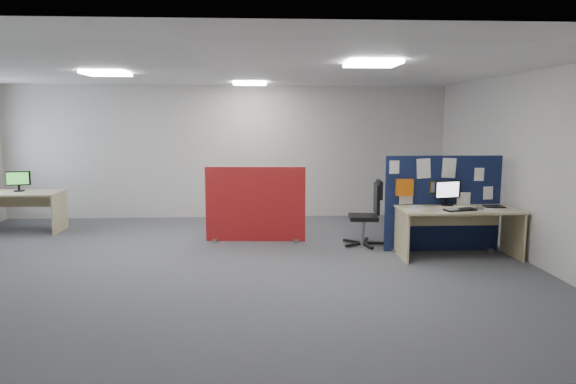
{
  "coord_description": "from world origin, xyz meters",
  "views": [
    {
      "loc": [
        0.68,
        -7.09,
        2.03
      ],
      "look_at": [
        1.07,
        0.11,
        1.0
      ],
      "focal_mm": 32.0,
      "sensor_mm": 36.0,
      "label": 1
    }
  ],
  "objects_px": {
    "navy_divider": "(441,203)",
    "monitor_second": "(18,180)",
    "main_desk": "(457,219)",
    "red_divider": "(255,205)",
    "monitor_main": "(448,192)",
    "office_chair": "(370,209)",
    "second_desk": "(19,202)"
  },
  "relations": [
    {
      "from": "navy_divider",
      "to": "second_desk",
      "type": "distance_m",
      "value": 7.35
    },
    {
      "from": "navy_divider",
      "to": "main_desk",
      "type": "height_order",
      "value": "navy_divider"
    },
    {
      "from": "navy_divider",
      "to": "office_chair",
      "type": "relative_size",
      "value": 1.72
    },
    {
      "from": "monitor_second",
      "to": "second_desk",
      "type": "bearing_deg",
      "value": -101.02
    },
    {
      "from": "navy_divider",
      "to": "monitor_second",
      "type": "relative_size",
      "value": 4.51
    },
    {
      "from": "navy_divider",
      "to": "monitor_second",
      "type": "height_order",
      "value": "navy_divider"
    },
    {
      "from": "main_desk",
      "to": "navy_divider",
      "type": "bearing_deg",
      "value": 109.3
    },
    {
      "from": "navy_divider",
      "to": "monitor_second",
      "type": "xyz_separation_m",
      "value": [
        -7.14,
        1.8,
        0.19
      ]
    },
    {
      "from": "monitor_main",
      "to": "monitor_second",
      "type": "height_order",
      "value": "monitor_main"
    },
    {
      "from": "office_chair",
      "to": "main_desk",
      "type": "bearing_deg",
      "value": -27.87
    },
    {
      "from": "navy_divider",
      "to": "main_desk",
      "type": "relative_size",
      "value": 1.03
    },
    {
      "from": "second_desk",
      "to": "monitor_main",
      "type": "bearing_deg",
      "value": -14.52
    },
    {
      "from": "navy_divider",
      "to": "red_divider",
      "type": "bearing_deg",
      "value": 164.81
    },
    {
      "from": "navy_divider",
      "to": "office_chair",
      "type": "distance_m",
      "value": 1.1
    },
    {
      "from": "monitor_second",
      "to": "red_divider",
      "type": "bearing_deg",
      "value": -28.05
    },
    {
      "from": "navy_divider",
      "to": "main_desk",
      "type": "distance_m",
      "value": 0.42
    },
    {
      "from": "office_chair",
      "to": "monitor_second",
      "type": "bearing_deg",
      "value": 171.45
    },
    {
      "from": "monitor_main",
      "to": "red_divider",
      "type": "bearing_deg",
      "value": 147.86
    },
    {
      "from": "navy_divider",
      "to": "monitor_main",
      "type": "height_order",
      "value": "navy_divider"
    },
    {
      "from": "navy_divider",
      "to": "red_divider",
      "type": "height_order",
      "value": "navy_divider"
    },
    {
      "from": "main_desk",
      "to": "second_desk",
      "type": "xyz_separation_m",
      "value": [
        -7.26,
        2.1,
        -0.01
      ]
    },
    {
      "from": "red_divider",
      "to": "second_desk",
      "type": "bearing_deg",
      "value": 171.2
    },
    {
      "from": "red_divider",
      "to": "monitor_second",
      "type": "xyz_separation_m",
      "value": [
        -4.28,
        1.02,
        0.32
      ]
    },
    {
      "from": "monitor_main",
      "to": "office_chair",
      "type": "distance_m",
      "value": 1.23
    },
    {
      "from": "second_desk",
      "to": "main_desk",
      "type": "bearing_deg",
      "value": -16.11
    },
    {
      "from": "second_desk",
      "to": "monitor_second",
      "type": "relative_size",
      "value": 3.82
    },
    {
      "from": "monitor_main",
      "to": "monitor_second",
      "type": "bearing_deg",
      "value": 150.05
    },
    {
      "from": "main_desk",
      "to": "monitor_main",
      "type": "xyz_separation_m",
      "value": [
        -0.07,
        0.24,
        0.38
      ]
    },
    {
      "from": "navy_divider",
      "to": "monitor_second",
      "type": "bearing_deg",
      "value": 165.89
    },
    {
      "from": "main_desk",
      "to": "monitor_main",
      "type": "bearing_deg",
      "value": 107.05
    },
    {
      "from": "navy_divider",
      "to": "office_chair",
      "type": "bearing_deg",
      "value": 159.94
    },
    {
      "from": "monitor_second",
      "to": "navy_divider",
      "type": "bearing_deg",
      "value": -28.78
    }
  ]
}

